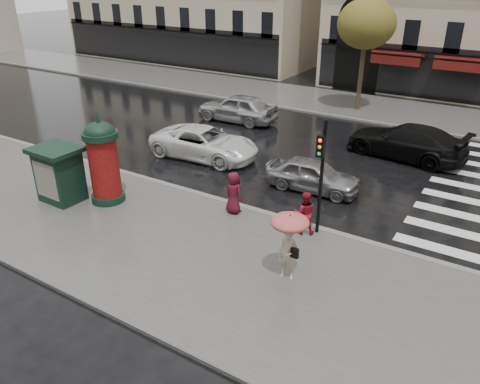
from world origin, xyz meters
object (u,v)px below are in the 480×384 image
Objects in this scene: man_burgundy at (234,193)px; car_silver at (313,175)px; woman_umbrella at (289,236)px; car_far_silver at (237,108)px; traffic_light at (321,168)px; car_white at (205,143)px; woman_red at (304,213)px; newsstand at (59,173)px; car_black at (406,141)px; morris_column at (103,159)px.

car_silver is at bearing -100.10° from man_burgundy.
car_far_silver is at bearing 127.51° from woman_umbrella.
traffic_light is 8.55m from car_white.
traffic_light reaches higher than man_burgundy.
newsstand is (-8.89, -2.60, 0.33)m from woman_red.
car_white is at bearing 80.47° from car_silver.
car_far_silver is at bearing -44.80° from man_burgundy.
newsstand is 6.98m from car_white.
woman_umbrella is 0.38× the size of car_black.
woman_red is at bearing 13.12° from morris_column.
woman_red is 2.78m from man_burgundy.
car_black is at bearing -61.96° from car_white.
woman_umbrella reaches higher than car_far_silver.
morris_column reaches higher than woman_red.
car_white is at bearing -30.35° from man_burgundy.
traffic_light is at bearing 3.61° from car_black.
newsstand is (-9.25, -2.82, -1.29)m from traffic_light.
woman_umbrella is at bearing 6.07° from car_black.
man_burgundy is at bearing 20.49° from morris_column.
newsstand is at bearing 125.06° from car_silver.
car_black is (2.24, 5.62, 0.14)m from car_silver.
woman_umbrella is 0.40× the size of car_white.
newsstand is at bearing -10.77° from woman_red.
woman_umbrella is 4.32m from man_burgundy.
car_silver is at bearing 38.55° from newsstand.
car_far_silver is at bearing 13.25° from car_white.
man_burgundy is at bearing -27.05° from woman_red.
car_far_silver reaches higher than car_white.
car_far_silver is (-7.55, 6.28, 0.15)m from car_silver.
newsstand reaches higher than woman_umbrella.
morris_column is (-4.60, -1.72, 0.90)m from man_burgundy.
car_far_silver is at bearing 133.75° from traffic_light.
traffic_light is (7.75, 1.95, 0.69)m from morris_column.
man_burgundy is 3.53m from traffic_light.
traffic_light is 9.08m from car_black.
man_burgundy is 3.84m from car_silver.
car_black is (8.04, 5.01, 0.08)m from car_white.
woman_umbrella is 15.54m from car_far_silver.
woman_umbrella is at bearing 157.35° from man_burgundy.
woman_red is at bearing -148.37° from traffic_light.
car_far_silver reaches higher than car_silver.
car_white is at bearing 152.28° from traffic_light.
woman_umbrella reaches higher than car_silver.
traffic_light reaches higher than morris_column.
newsstand is 15.34m from car_black.
car_black is at bearing -123.32° from woman_red.
car_black is at bearing 52.30° from morris_column.
morris_column is at bearing 174.23° from woman_umbrella.
car_white reaches higher than car_silver.
car_white is (-7.41, 3.89, -1.77)m from traffic_light.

